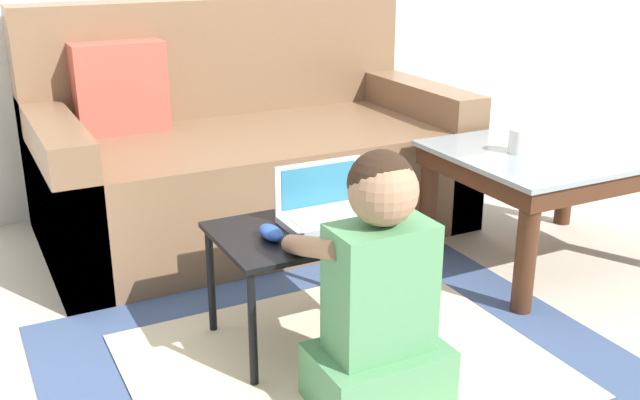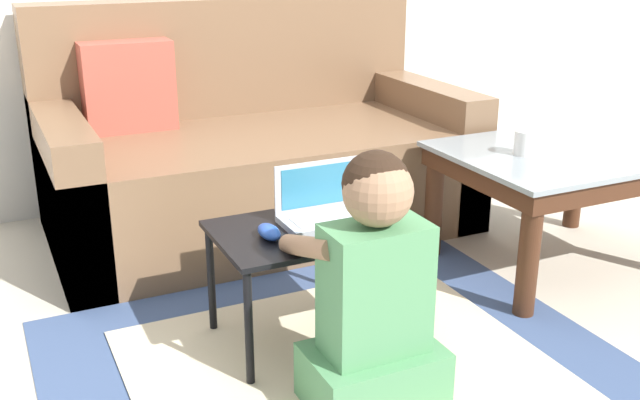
{
  "view_description": "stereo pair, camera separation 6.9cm",
  "coord_description": "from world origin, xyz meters",
  "px_view_note": "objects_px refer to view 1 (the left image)",
  "views": [
    {
      "loc": [
        -1.03,
        -1.85,
        1.2
      ],
      "look_at": [
        -0.06,
        0.05,
        0.43
      ],
      "focal_mm": 42.0,
      "sensor_mm": 36.0,
      "label": 1
    },
    {
      "loc": [
        -0.97,
        -1.88,
        1.2
      ],
      "look_at": [
        -0.06,
        0.05,
        0.43
      ],
      "focal_mm": 42.0,
      "sensor_mm": 36.0,
      "label": 2
    }
  ],
  "objects_px": {
    "couch": "(245,154)",
    "person_seated": "(379,293)",
    "laptop_desk": "(311,240)",
    "laptop": "(327,211)",
    "cup_on_table": "(520,141)",
    "coffee_table": "(554,167)",
    "computer_mouse": "(271,233)"
  },
  "relations": [
    {
      "from": "laptop",
      "to": "computer_mouse",
      "type": "relative_size",
      "value": 2.6
    },
    {
      "from": "couch",
      "to": "computer_mouse",
      "type": "distance_m",
      "value": 1.1
    },
    {
      "from": "laptop_desk",
      "to": "person_seated",
      "type": "relative_size",
      "value": 0.82
    },
    {
      "from": "coffee_table",
      "to": "computer_mouse",
      "type": "distance_m",
      "value": 1.21
    },
    {
      "from": "computer_mouse",
      "to": "person_seated",
      "type": "distance_m",
      "value": 0.39
    },
    {
      "from": "laptop",
      "to": "person_seated",
      "type": "height_order",
      "value": "person_seated"
    },
    {
      "from": "laptop_desk",
      "to": "cup_on_table",
      "type": "distance_m",
      "value": 0.92
    },
    {
      "from": "laptop",
      "to": "coffee_table",
      "type": "bearing_deg",
      "value": 5.03
    },
    {
      "from": "coffee_table",
      "to": "laptop",
      "type": "relative_size",
      "value": 2.87
    },
    {
      "from": "couch",
      "to": "person_seated",
      "type": "relative_size",
      "value": 2.43
    },
    {
      "from": "computer_mouse",
      "to": "couch",
      "type": "bearing_deg",
      "value": 72.41
    },
    {
      "from": "person_seated",
      "to": "computer_mouse",
      "type": "bearing_deg",
      "value": 112.68
    },
    {
      "from": "person_seated",
      "to": "coffee_table",
      "type": "bearing_deg",
      "value": 25.0
    },
    {
      "from": "couch",
      "to": "laptop_desk",
      "type": "xyz_separation_m",
      "value": [
        -0.19,
        -1.01,
        0.02
      ]
    },
    {
      "from": "couch",
      "to": "cup_on_table",
      "type": "relative_size",
      "value": 19.61
    },
    {
      "from": "couch",
      "to": "person_seated",
      "type": "bearing_deg",
      "value": -97.47
    },
    {
      "from": "person_seated",
      "to": "cup_on_table",
      "type": "height_order",
      "value": "person_seated"
    },
    {
      "from": "laptop_desk",
      "to": "cup_on_table",
      "type": "xyz_separation_m",
      "value": [
        0.9,
        0.12,
        0.17
      ]
    },
    {
      "from": "couch",
      "to": "coffee_table",
      "type": "distance_m",
      "value": 1.26
    },
    {
      "from": "laptop_desk",
      "to": "laptop",
      "type": "bearing_deg",
      "value": 18.45
    },
    {
      "from": "computer_mouse",
      "to": "laptop_desk",
      "type": "bearing_deg",
      "value": 11.92
    },
    {
      "from": "computer_mouse",
      "to": "person_seated",
      "type": "height_order",
      "value": "person_seated"
    },
    {
      "from": "couch",
      "to": "person_seated",
      "type": "distance_m",
      "value": 1.41
    },
    {
      "from": "computer_mouse",
      "to": "person_seated",
      "type": "bearing_deg",
      "value": -67.32
    },
    {
      "from": "cup_on_table",
      "to": "coffee_table",
      "type": "bearing_deg",
      "value": -3.33
    },
    {
      "from": "laptop_desk",
      "to": "laptop",
      "type": "relative_size",
      "value": 2.0
    },
    {
      "from": "couch",
      "to": "person_seated",
      "type": "xyz_separation_m",
      "value": [
        -0.18,
        -1.4,
        0.01
      ]
    },
    {
      "from": "couch",
      "to": "laptop_desk",
      "type": "bearing_deg",
      "value": -100.44
    },
    {
      "from": "coffee_table",
      "to": "laptop_desk",
      "type": "xyz_separation_m",
      "value": [
        -1.06,
        -0.11,
        -0.05
      ]
    },
    {
      "from": "laptop",
      "to": "computer_mouse",
      "type": "distance_m",
      "value": 0.22
    },
    {
      "from": "couch",
      "to": "laptop_desk",
      "type": "relative_size",
      "value": 2.98
    },
    {
      "from": "laptop",
      "to": "cup_on_table",
      "type": "relative_size",
      "value": 3.3
    }
  ]
}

